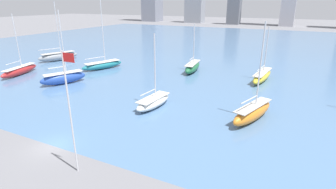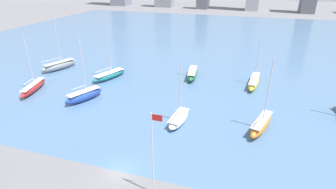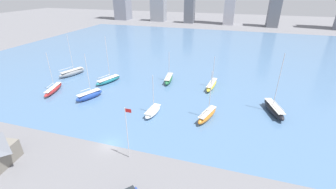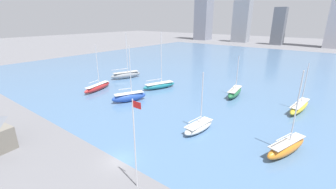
{
  "view_description": "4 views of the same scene",
  "coord_description": "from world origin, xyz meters",
  "px_view_note": "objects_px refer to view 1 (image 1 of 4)",
  "views": [
    {
      "loc": [
        21.39,
        -16.2,
        14.19
      ],
      "look_at": [
        6.15,
        14.74,
        2.0
      ],
      "focal_mm": 28.0,
      "sensor_mm": 36.0,
      "label": 1
    },
    {
      "loc": [
        13.87,
        -23.44,
        23.49
      ],
      "look_at": [
        0.98,
        18.07,
        3.12
      ],
      "focal_mm": 28.0,
      "sensor_mm": 36.0,
      "label": 2
    },
    {
      "loc": [
        22.16,
        -31.48,
        29.28
      ],
      "look_at": [
        7.86,
        14.99,
        5.62
      ],
      "focal_mm": 24.0,
      "sensor_mm": 36.0,
      "label": 3
    },
    {
      "loc": [
        21.38,
        -16.59,
        18.44
      ],
      "look_at": [
        -4.47,
        16.49,
        4.22
      ],
      "focal_mm": 24.0,
      "sensor_mm": 36.0,
      "label": 4
    }
  ],
  "objects_px": {
    "sailboat_teal": "(102,65)",
    "sailboat_blue": "(63,78)",
    "sailboat_orange": "(253,112)",
    "flag_pole": "(70,110)",
    "sailboat_green": "(192,67)",
    "sailboat_gray": "(58,56)",
    "sailboat_yellow": "(262,76)",
    "sailboat_red": "(20,70)",
    "sailboat_white": "(153,102)"
  },
  "relations": [
    {
      "from": "sailboat_teal",
      "to": "sailboat_blue",
      "type": "bearing_deg",
      "value": -63.85
    },
    {
      "from": "sailboat_teal",
      "to": "sailboat_orange",
      "type": "height_order",
      "value": "sailboat_teal"
    },
    {
      "from": "flag_pole",
      "to": "sailboat_green",
      "type": "height_order",
      "value": "flag_pole"
    },
    {
      "from": "sailboat_gray",
      "to": "sailboat_blue",
      "type": "xyz_separation_m",
      "value": [
        16.94,
        -14.2,
        0.01
      ]
    },
    {
      "from": "sailboat_teal",
      "to": "sailboat_yellow",
      "type": "xyz_separation_m",
      "value": [
        33.5,
        5.89,
        0.03
      ]
    },
    {
      "from": "sailboat_orange",
      "to": "sailboat_yellow",
      "type": "relative_size",
      "value": 1.14
    },
    {
      "from": "flag_pole",
      "to": "sailboat_yellow",
      "type": "xyz_separation_m",
      "value": [
        10.68,
        36.91,
        -4.91
      ]
    },
    {
      "from": "sailboat_green",
      "to": "sailboat_blue",
      "type": "distance_m",
      "value": 26.02
    },
    {
      "from": "flag_pole",
      "to": "sailboat_green",
      "type": "xyz_separation_m",
      "value": [
        -3.77,
        37.65,
        -4.84
      ]
    },
    {
      "from": "sailboat_teal",
      "to": "sailboat_gray",
      "type": "height_order",
      "value": "sailboat_teal"
    },
    {
      "from": "sailboat_yellow",
      "to": "flag_pole",
      "type": "bearing_deg",
      "value": -99.76
    },
    {
      "from": "sailboat_red",
      "to": "flag_pole",
      "type": "bearing_deg",
      "value": -43.48
    },
    {
      "from": "sailboat_orange",
      "to": "sailboat_teal",
      "type": "bearing_deg",
      "value": 177.27
    },
    {
      "from": "sailboat_green",
      "to": "sailboat_red",
      "type": "distance_m",
      "value": 35.99
    },
    {
      "from": "sailboat_teal",
      "to": "sailboat_white",
      "type": "height_order",
      "value": "sailboat_teal"
    },
    {
      "from": "sailboat_yellow",
      "to": "sailboat_teal",
      "type": "bearing_deg",
      "value": -163.65
    },
    {
      "from": "sailboat_orange",
      "to": "sailboat_blue",
      "type": "distance_m",
      "value": 33.76
    },
    {
      "from": "sailboat_green",
      "to": "sailboat_white",
      "type": "height_order",
      "value": "sailboat_white"
    },
    {
      "from": "flag_pole",
      "to": "sailboat_teal",
      "type": "distance_m",
      "value": 38.82
    },
    {
      "from": "sailboat_teal",
      "to": "sailboat_red",
      "type": "xyz_separation_m",
      "value": [
        -11.99,
        -11.59,
        0.01
      ]
    },
    {
      "from": "flag_pole",
      "to": "sailboat_orange",
      "type": "relative_size",
      "value": 0.89
    },
    {
      "from": "sailboat_blue",
      "to": "sailboat_green",
      "type": "bearing_deg",
      "value": 71.19
    },
    {
      "from": "sailboat_white",
      "to": "sailboat_yellow",
      "type": "height_order",
      "value": "sailboat_white"
    },
    {
      "from": "sailboat_teal",
      "to": "sailboat_blue",
      "type": "relative_size",
      "value": 1.17
    },
    {
      "from": "sailboat_white",
      "to": "flag_pole",
      "type": "bearing_deg",
      "value": -79.31
    },
    {
      "from": "sailboat_yellow",
      "to": "sailboat_red",
      "type": "distance_m",
      "value": 48.73
    },
    {
      "from": "sailboat_red",
      "to": "sailboat_white",
      "type": "bearing_deg",
      "value": -19.97
    },
    {
      "from": "sailboat_white",
      "to": "sailboat_orange",
      "type": "distance_m",
      "value": 13.51
    },
    {
      "from": "sailboat_teal",
      "to": "sailboat_white",
      "type": "distance_m",
      "value": 26.11
    },
    {
      "from": "sailboat_teal",
      "to": "sailboat_yellow",
      "type": "bearing_deg",
      "value": 31.01
    },
    {
      "from": "sailboat_blue",
      "to": "sailboat_teal",
      "type": "bearing_deg",
      "value": 119.91
    },
    {
      "from": "flag_pole",
      "to": "sailboat_blue",
      "type": "xyz_separation_m",
      "value": [
        -21.72,
        18.81,
        -4.73
      ]
    },
    {
      "from": "flag_pole",
      "to": "sailboat_gray",
      "type": "relative_size",
      "value": 0.75
    },
    {
      "from": "flag_pole",
      "to": "sailboat_red",
      "type": "distance_m",
      "value": 40.16
    },
    {
      "from": "sailboat_orange",
      "to": "sailboat_blue",
      "type": "height_order",
      "value": "sailboat_blue"
    },
    {
      "from": "sailboat_teal",
      "to": "sailboat_orange",
      "type": "relative_size",
      "value": 1.25
    },
    {
      "from": "sailboat_red",
      "to": "sailboat_teal",
      "type": "bearing_deg",
      "value": 29.72
    },
    {
      "from": "flag_pole",
      "to": "sailboat_yellow",
      "type": "height_order",
      "value": "flag_pole"
    },
    {
      "from": "sailboat_green",
      "to": "sailboat_red",
      "type": "xyz_separation_m",
      "value": [
        -31.03,
        -18.22,
        -0.09
      ]
    },
    {
      "from": "sailboat_green",
      "to": "sailboat_gray",
      "type": "height_order",
      "value": "sailboat_gray"
    },
    {
      "from": "sailboat_green",
      "to": "sailboat_orange",
      "type": "height_order",
      "value": "sailboat_orange"
    },
    {
      "from": "sailboat_white",
      "to": "sailboat_blue",
      "type": "height_order",
      "value": "sailboat_blue"
    },
    {
      "from": "sailboat_orange",
      "to": "sailboat_red",
      "type": "height_order",
      "value": "sailboat_orange"
    },
    {
      "from": "sailboat_white",
      "to": "sailboat_blue",
      "type": "xyz_separation_m",
      "value": [
        -20.35,
        2.7,
        0.3
      ]
    },
    {
      "from": "flag_pole",
      "to": "sailboat_blue",
      "type": "relative_size",
      "value": 0.83
    },
    {
      "from": "sailboat_orange",
      "to": "sailboat_red",
      "type": "bearing_deg",
      "value": -163.95
    },
    {
      "from": "sailboat_gray",
      "to": "sailboat_yellow",
      "type": "bearing_deg",
      "value": 24.76
    },
    {
      "from": "sailboat_red",
      "to": "sailboat_gray",
      "type": "bearing_deg",
      "value": 91.53
    },
    {
      "from": "sailboat_white",
      "to": "sailboat_gray",
      "type": "bearing_deg",
      "value": 161.43
    },
    {
      "from": "flag_pole",
      "to": "sailboat_yellow",
      "type": "relative_size",
      "value": 1.01
    }
  ]
}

